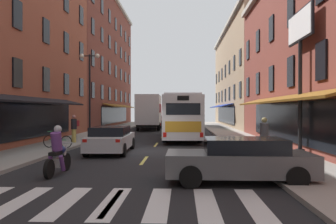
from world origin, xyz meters
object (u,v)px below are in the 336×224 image
Objects in this scene: sedan_far at (240,160)px; street_lamp_twin at (90,92)px; transit_bus at (181,116)px; box_truck at (150,112)px; sedan_near at (111,139)px; motorcycle_rider at (58,154)px; billboard_sign at (300,44)px; pedestrian_mid at (264,137)px; sedan_mid at (156,120)px; pedestrian_near at (74,128)px; bicycle_near at (58,141)px.

street_lamp_twin is (-8.23, 12.94, 2.76)m from sedan_far.
transit_bus is 1.97× the size of street_lamp_twin.
sedan_near is (-0.01, -19.79, -1.27)m from box_truck.
sedan_near is 5.79m from motorcycle_rider.
pedestrian_mid is (-1.93, -1.24, -4.18)m from billboard_sign.
pedestrian_mid reaches higher than sedan_mid.
sedan_near is 2.65× the size of pedestrian_near.
bicycle_near is at bearing 138.25° from sedan_far.
pedestrian_near is (-8.53, 10.52, 0.37)m from sedan_far.
box_truck is (-3.55, 10.88, 0.26)m from transit_bus.
box_truck reaches higher than sedan_far.
box_truck reaches higher than transit_bus.
pedestrian_mid is at bearing -41.28° from street_lamp_twin.
motorcycle_rider reaches higher than sedan_mid.
pedestrian_near is (-6.73, -5.08, -0.65)m from transit_bus.
transit_bus reaches higher than motorcycle_rider.
transit_bus is at bearing 68.24° from sedan_near.
sedan_far is 5.98m from motorcycle_rider.
transit_bus reaches higher than sedan_near.
sedan_mid is 2.47× the size of pedestrian_near.
pedestrian_mid is at bearing -72.35° from box_truck.
street_lamp_twin is (-2.74, -24.51, 2.71)m from sedan_mid.
billboard_sign is 12.08m from transit_bus.
pedestrian_near reaches higher than sedan_far.
sedan_mid is (-0.14, 10.96, -1.23)m from box_truck.
sedan_far is (1.81, -15.60, -1.02)m from transit_bus.
sedan_near is at bearing 84.64° from motorcycle_rider.
transit_bus is at bearing -80.43° from sedan_mid.
pedestrian_near is at bearing -97.10° from street_lamp_twin.
transit_bus is 2.58× the size of sedan_near.
sedan_near is at bearing -90.03° from box_truck.
sedan_near is at bearing 165.73° from pedestrian_near.
street_lamp_twin reaches higher than bicycle_near.
sedan_far is (5.49, -37.45, -0.04)m from sedan_mid.
sedan_near is at bearing 172.02° from billboard_sign.
sedan_mid reaches higher than sedan_near.
sedan_far is 4.54m from pedestrian_mid.
sedan_near is 1.07× the size of sedan_mid.
sedan_near is 3.22m from bicycle_near.
pedestrian_mid is (10.20, -3.36, 0.52)m from bicycle_near.
box_truck is at bearing 78.00° from street_lamp_twin.
box_truck reaches higher than sedan_near.
billboard_sign is at bearing -166.57° from pedestrian_near.
sedan_near is at bearing -15.40° from bicycle_near.
bicycle_near is 3.03m from pedestrian_near.
box_truck reaches higher than sedan_mid.
motorcycle_rider is at bearing -79.03° from street_lamp_twin.
sedan_far is 2.50× the size of pedestrian_near.
sedan_mid is at bearing 99.57° from transit_bus.
sedan_far is (5.35, -26.49, -1.28)m from box_truck.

